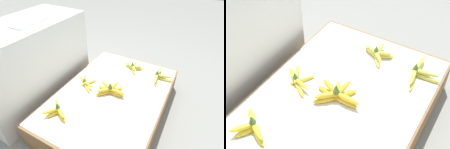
% 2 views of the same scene
% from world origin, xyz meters
% --- Properties ---
extents(ground_plane, '(10.00, 10.00, 0.00)m').
position_xyz_m(ground_plane, '(0.00, 0.00, 0.00)').
color(ground_plane, gray).
extents(display_platform, '(1.22, 0.86, 0.22)m').
position_xyz_m(display_platform, '(0.00, 0.00, 0.11)').
color(display_platform, olive).
rests_on(display_platform, ground_plane).
extents(back_vendor_table, '(1.07, 0.52, 0.74)m').
position_xyz_m(back_vendor_table, '(-0.14, 0.77, 0.37)').
color(back_vendor_table, white).
rests_on(back_vendor_table, ground_plane).
extents(banana_bunch_front_midright, '(0.29, 0.18, 0.09)m').
position_xyz_m(banana_bunch_front_midright, '(0.38, -0.30, 0.25)').
color(banana_bunch_front_midright, gold).
rests_on(banana_bunch_front_midright, display_platform).
extents(banana_bunch_middle_midleft, '(0.22, 0.27, 0.11)m').
position_xyz_m(banana_bunch_middle_midleft, '(0.00, 0.01, 0.26)').
color(banana_bunch_middle_midleft, gold).
rests_on(banana_bunch_middle_midleft, display_platform).
extents(banana_bunch_middle_midright, '(0.20, 0.20, 0.09)m').
position_xyz_m(banana_bunch_middle_midright, '(0.42, -0.02, 0.25)').
color(banana_bunch_middle_midright, '#DBCC4C').
rests_on(banana_bunch_middle_midright, display_platform).
extents(banana_bunch_back_left, '(0.18, 0.21, 0.10)m').
position_xyz_m(banana_bunch_back_left, '(-0.39, 0.25, 0.26)').
color(banana_bunch_back_left, yellow).
rests_on(banana_bunch_back_left, display_platform).
extents(banana_bunch_back_midleft, '(0.19, 0.23, 0.08)m').
position_xyz_m(banana_bunch_back_midleft, '(-0.01, 0.26, 0.25)').
color(banana_bunch_back_midleft, gold).
rests_on(banana_bunch_back_midleft, display_platform).
extents(foam_tray_white, '(0.28, 0.15, 0.02)m').
position_xyz_m(foam_tray_white, '(-0.09, 0.70, 0.75)').
color(foam_tray_white, white).
rests_on(foam_tray_white, back_vendor_table).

